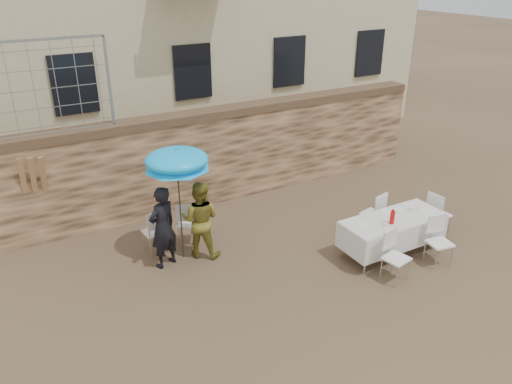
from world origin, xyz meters
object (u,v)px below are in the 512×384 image
woman_dress (200,220)px  table_chair_side (439,213)px  soda_bottle (392,217)px  table_chair_front_left (396,257)px  couple_chair_left (155,230)px  umbrella (177,163)px  couple_chair_right (188,222)px  banquet_table (394,220)px  table_chair_back (372,213)px  table_chair_front_right (440,242)px  man_suit (163,227)px

woman_dress → table_chair_side: size_ratio=1.63×
soda_bottle → table_chair_front_left: bearing=-123.7°
couple_chair_left → table_chair_front_left: size_ratio=1.00×
umbrella → couple_chair_left: umbrella is taller
couple_chair_right → banquet_table: size_ratio=0.46×
table_chair_front_left → table_chair_back: same height
table_chair_front_right → table_chair_side: size_ratio=1.00×
table_chair_back → table_chair_side: bearing=136.6°
woman_dress → umbrella: umbrella is taller
man_suit → soda_bottle: bearing=132.1°
man_suit → table_chair_back: (4.26, -0.96, -0.33)m
woman_dress → couple_chair_right: size_ratio=1.63×
woman_dress → banquet_table: (3.31, -1.76, -0.05)m
soda_bottle → banquet_table: bearing=36.9°
man_suit → table_chair_front_right: (4.56, -2.51, -0.33)m
man_suit → woman_dress: (0.75, 0.00, -0.03)m
man_suit → table_chair_side: size_ratio=1.69×
table_chair_back → couple_chair_right: bearing=-36.2°
table_chair_front_left → woman_dress: bearing=126.0°
man_suit → table_chair_side: (5.46, -1.66, -0.33)m
couple_chair_left → table_chair_front_right: (4.56, -3.06, 0.00)m
table_chair_side → table_chair_back: bearing=56.0°
umbrella → man_suit: bearing=-166.0°
table_chair_side → couple_chair_right: bearing=61.3°
umbrella → table_chair_side: umbrella is taller
banquet_table → soda_bottle: size_ratio=8.08×
couple_chair_right → table_chair_front_left: bearing=158.3°
table_chair_front_left → man_suit: bearing=132.8°
table_chair_side → banquet_table: bearing=90.3°
man_suit → woman_dress: 0.75m
man_suit → soda_bottle: size_ratio=6.25×
woman_dress → umbrella: (-0.35, 0.10, 1.20)m
table_chair_front_left → couple_chair_left: bearing=127.3°
soda_bottle → table_chair_side: soda_bottle is taller
man_suit → table_chair_back: size_ratio=1.69×
couple_chair_left → umbrella: bearing=126.9°
man_suit → banquet_table: size_ratio=0.77×
woman_dress → table_chair_front_left: size_ratio=1.63×
table_chair_back → woman_dress: bearing=-28.5°
table_chair_front_left → table_chair_front_right: size_ratio=1.00×
table_chair_back → banquet_table: bearing=62.8°
couple_chair_right → table_chair_back: 3.87m
couple_chair_left → banquet_table: (4.06, -2.31, 0.25)m
table_chair_front_left → soda_bottle: bearing=45.1°
woman_dress → table_chair_front_right: bearing=-175.2°
man_suit → table_chair_side: 5.72m
couple_chair_left → table_chair_front_left: bearing=133.8°
umbrella → couple_chair_left: bearing=131.6°
couple_chair_left → table_chair_side: (5.46, -2.21, 0.00)m
umbrella → banquet_table: umbrella is taller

